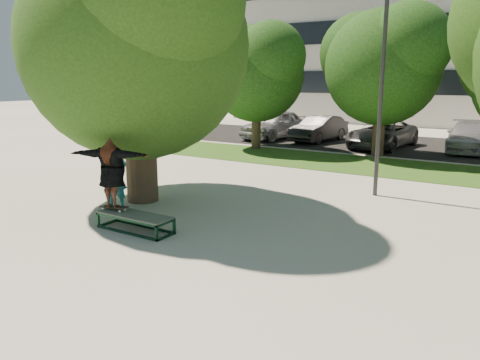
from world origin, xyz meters
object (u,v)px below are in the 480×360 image
Objects in this scene: bystander at (115,175)px; grind_box at (135,222)px; tree_left at (136,33)px; car_silver_b at (469,137)px; car_silver_a at (275,124)px; car_dark at (319,129)px; car_grey at (382,134)px; lamppost at (382,83)px.

grind_box is at bearing -50.97° from bystander.
car_silver_b is at bearing 65.99° from tree_left.
car_silver_a is 2.54m from car_dark.
car_dark is 0.86× the size of car_grey.
car_dark is 0.89× the size of car_silver_b.
car_silver_a is 1.02× the size of car_silver_b.
grind_box is 0.39× the size of car_silver_b.
bystander is 15.06m from car_dark.
car_dark is (-2.50, 15.99, 0.48)m from grind_box.
lamppost is at bearing -69.73° from car_grey.
lamppost is 7.52m from bystander.
bystander is at bearing -81.09° from tree_left.
car_silver_a is (-3.24, 13.69, -3.63)m from tree_left.
car_silver_b is (9.67, 0.74, -0.13)m from car_silver_a.
grind_box is 16.58m from car_silver_a.
bystander is at bearing -80.00° from car_dark.
car_silver_a is at bearing 177.91° from car_silver_b.
car_silver_b is at bearing 10.65° from car_silver_a.
grind_box is at bearing -112.13° from car_silver_b.
car_dark is at bearing 98.89° from grind_box.
bystander is 14.77m from car_grey.
car_grey is at bearing 78.36° from tree_left.
grind_box is 0.39× the size of car_silver_a.
tree_left is at bearing 78.76° from bystander.
tree_left is 3.70m from bystander.
tree_left is at bearing -70.41° from car_silver_a.
car_silver_b is (6.25, 15.56, -0.24)m from bystander.
lamppost is (5.29, 3.91, -1.27)m from tree_left.
bystander is 0.44× the size of car_dark.
lamppost is at bearing 24.40° from bystander.
bystander reaches higher than car_dark.
car_dark is at bearing 92.91° from tree_left.
grind_box is (1.79, -2.09, -4.23)m from tree_left.
car_silver_a is at bearing 131.09° from lamppost.
grind_box is at bearing -88.22° from car_grey.
car_dark is at bearing 73.21° from bystander.
car_dark is at bearing 120.98° from lamppost.
car_silver_a is 0.98× the size of car_grey.
lamppost is at bearing -52.39° from car_dark.
bystander is 0.38× the size of car_grey.
tree_left is at bearing 130.57° from grind_box.
lamppost is 1.29× the size of car_grey.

